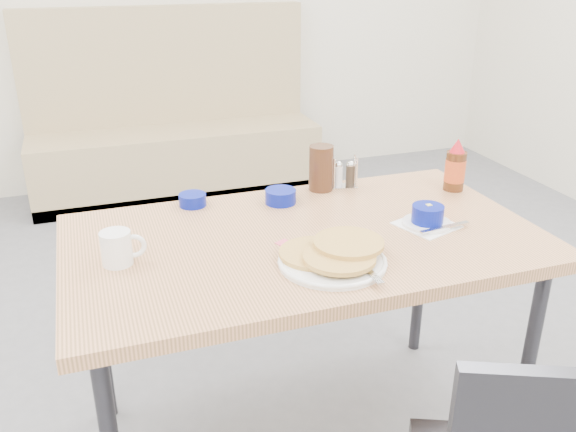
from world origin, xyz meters
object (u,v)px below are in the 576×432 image
object	(u,v)px
booth_bench	(175,141)
coffee_mug	(118,247)
butter_bowl	(281,196)
condiment_caddy	(344,176)
amber_tumbler	(321,168)
dining_table	(305,254)
creamer_bowl	(193,200)
syrup_bottle	(455,168)
pancake_plate	(333,256)
grits_setting	(428,217)

from	to	relation	value
booth_bench	coffee_mug	world-z (taller)	booth_bench
butter_bowl	condiment_caddy	bearing A→B (deg)	15.44
coffee_mug	butter_bowl	bearing A→B (deg)	26.31
amber_tumbler	condiment_caddy	xyz separation A→B (m)	(0.09, -0.00, -0.04)
booth_bench	dining_table	xyz separation A→B (m)	(0.00, -2.53, 0.35)
dining_table	creamer_bowl	distance (m)	0.44
butter_bowl	amber_tumbler	xyz separation A→B (m)	(0.17, 0.07, 0.06)
creamer_bowl	amber_tumbler	bearing A→B (deg)	0.00
syrup_bottle	pancake_plate	bearing A→B (deg)	-148.67
dining_table	grits_setting	distance (m)	0.39
grits_setting	butter_bowl	distance (m)	0.49
booth_bench	condiment_caddy	distance (m)	2.26
pancake_plate	amber_tumbler	size ratio (longest dim) A/B	1.95
creamer_bowl	amber_tumbler	size ratio (longest dim) A/B	0.56
coffee_mug	butter_bowl	world-z (taller)	coffee_mug
dining_table	butter_bowl	size ratio (longest dim) A/B	13.50
booth_bench	amber_tumbler	bearing A→B (deg)	-85.13
butter_bowl	condiment_caddy	distance (m)	0.27
coffee_mug	creamer_bowl	size ratio (longest dim) A/B	1.35
grits_setting	amber_tumbler	bearing A→B (deg)	115.94
amber_tumbler	syrup_bottle	bearing A→B (deg)	-19.05
dining_table	coffee_mug	distance (m)	0.55
dining_table	grits_setting	bearing A→B (deg)	-8.58
creamer_bowl	condiment_caddy	bearing A→B (deg)	-0.00
dining_table	creamer_bowl	world-z (taller)	creamer_bowl
grits_setting	butter_bowl	world-z (taller)	grits_setting
pancake_plate	amber_tumbler	bearing A→B (deg)	71.61
booth_bench	condiment_caddy	xyz separation A→B (m)	(0.28, -2.19, 0.45)
booth_bench	condiment_caddy	bearing A→B (deg)	-82.82
grits_setting	creamer_bowl	distance (m)	0.76
booth_bench	condiment_caddy	world-z (taller)	booth_bench
pancake_plate	butter_bowl	world-z (taller)	pancake_plate
booth_bench	coffee_mug	distance (m)	2.64
pancake_plate	butter_bowl	size ratio (longest dim) A/B	3.02
dining_table	amber_tumbler	xyz separation A→B (m)	(0.19, 0.34, 0.14)
butter_bowl	syrup_bottle	size ratio (longest dim) A/B	0.56
booth_bench	amber_tumbler	world-z (taller)	booth_bench
coffee_mug	amber_tumbler	distance (m)	0.80
creamer_bowl	syrup_bottle	xyz separation A→B (m)	(0.90, -0.15, 0.06)
coffee_mug	syrup_bottle	xyz separation A→B (m)	(1.17, 0.19, 0.03)
pancake_plate	amber_tumbler	xyz separation A→B (m)	(0.18, 0.53, 0.06)
booth_bench	butter_bowl	bearing A→B (deg)	-89.69
dining_table	grits_setting	xyz separation A→B (m)	(0.38, -0.06, 0.09)
dining_table	coffee_mug	bearing A→B (deg)	-179.50
dining_table	amber_tumbler	bearing A→B (deg)	61.22
butter_bowl	amber_tumbler	bearing A→B (deg)	22.71
pancake_plate	coffee_mug	xyz separation A→B (m)	(-0.55, 0.19, 0.03)
condiment_caddy	booth_bench	bearing A→B (deg)	110.87
butter_bowl	amber_tumbler	distance (m)	0.20
booth_bench	pancake_plate	distance (m)	2.76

